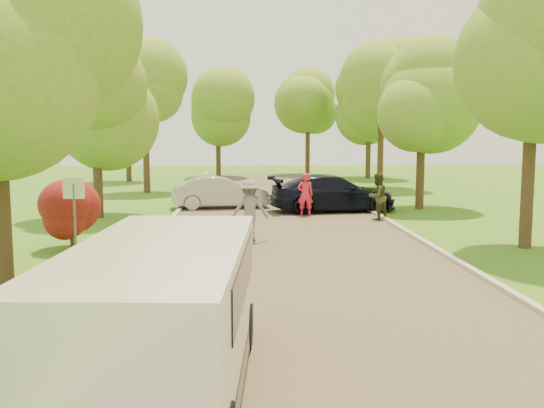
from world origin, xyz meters
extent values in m
plane|color=#39741B|center=(0.00, 0.00, 0.00)|extent=(100.00, 100.00, 0.00)
cube|color=#4C4438|center=(0.00, 8.00, 0.01)|extent=(8.00, 60.00, 0.01)
cube|color=#B2AD9E|center=(-4.05, 8.00, 0.06)|extent=(0.18, 60.00, 0.12)
cube|color=#B2AD9E|center=(4.05, 8.00, 0.06)|extent=(0.18, 60.00, 0.12)
cylinder|color=#59595E|center=(-5.80, 4.00, 1.00)|extent=(0.06, 0.06, 2.00)
cube|color=white|center=(-5.80, 4.00, 1.90)|extent=(0.55, 0.04, 0.55)
cylinder|color=#382619|center=(-6.30, 5.50, 0.35)|extent=(0.12, 0.12, 0.70)
sphere|color=#590F0F|center=(-6.30, 5.50, 1.10)|extent=(1.70, 1.70, 1.70)
cylinder|color=#382619|center=(-6.50, 1.00, 1.80)|extent=(0.36, 0.36, 3.60)
sphere|color=#4F8B26|center=(-5.81, 1.00, 5.67)|extent=(3.45, 3.45, 3.45)
cylinder|color=#382619|center=(-7.00, 12.00, 1.57)|extent=(0.36, 0.36, 3.15)
sphere|color=#4F8B26|center=(-7.00, 12.00, 4.41)|extent=(4.20, 4.20, 4.20)
sphere|color=#4F8B26|center=(-6.37, 12.00, 5.04)|extent=(3.15, 3.15, 3.15)
cylinder|color=#382619|center=(-6.60, 22.00, 1.91)|extent=(0.36, 0.36, 3.83)
sphere|color=#4F8B26|center=(-6.60, 22.00, 5.27)|extent=(4.80, 4.80, 4.80)
sphere|color=#4F8B26|center=(-5.88, 22.00, 5.99)|extent=(3.60, 3.60, 3.60)
cylinder|color=#382619|center=(6.80, 5.00, 1.91)|extent=(0.36, 0.36, 3.83)
sphere|color=#4F8B26|center=(6.80, 5.00, 5.33)|extent=(5.00, 5.00, 5.00)
cylinder|color=#382619|center=(6.40, 14.00, 1.69)|extent=(0.36, 0.36, 3.38)
sphere|color=#4F8B26|center=(6.40, 14.00, 4.70)|extent=(4.40, 4.40, 4.40)
sphere|color=#4F8B26|center=(7.06, 14.00, 5.36)|extent=(3.30, 3.30, 3.30)
cylinder|color=#382619|center=(7.00, 24.00, 2.02)|extent=(0.36, 0.36, 4.05)
sphere|color=#4F8B26|center=(7.00, 24.00, 5.61)|extent=(5.20, 5.20, 5.20)
sphere|color=#4F8B26|center=(7.78, 24.00, 6.39)|extent=(3.90, 3.90, 3.90)
cylinder|color=#382619|center=(-9.00, 30.00, 1.80)|extent=(0.36, 0.36, 3.60)
sphere|color=#4F8B26|center=(-9.00, 30.00, 5.10)|extent=(5.00, 5.00, 5.00)
sphere|color=#4F8B26|center=(-8.25, 30.00, 5.85)|extent=(3.75, 3.75, 3.75)
cylinder|color=#382619|center=(8.00, 32.00, 1.91)|extent=(0.36, 0.36, 3.83)
sphere|color=#4F8B26|center=(8.00, 32.00, 5.33)|extent=(5.00, 5.00, 5.00)
sphere|color=#4F8B26|center=(8.75, 32.00, 6.08)|extent=(3.75, 3.75, 3.75)
cylinder|color=#382619|center=(-3.00, 34.00, 1.69)|extent=(0.36, 0.36, 3.38)
sphere|color=#4F8B26|center=(-3.00, 34.00, 4.81)|extent=(4.80, 4.80, 4.80)
sphere|color=#4F8B26|center=(-2.28, 34.00, 5.53)|extent=(3.60, 3.60, 3.60)
cylinder|color=#382619|center=(4.00, 36.00, 1.80)|extent=(0.36, 0.36, 3.60)
sphere|color=#4F8B26|center=(4.00, 36.00, 5.10)|extent=(5.00, 5.00, 5.00)
sphere|color=#4F8B26|center=(4.75, 36.00, 5.85)|extent=(3.75, 3.75, 3.75)
cube|color=white|center=(-2.51, -4.49, 1.08)|extent=(2.44, 5.31, 1.78)
cube|color=black|center=(-2.51, -4.49, 0.32)|extent=(2.47, 5.42, 0.32)
cube|color=black|center=(-2.49, -4.22, 1.51)|extent=(2.35, 3.81, 0.59)
cylinder|color=black|center=(-3.29, -2.70, 0.36)|extent=(0.31, 0.73, 0.71)
cylinder|color=black|center=(-1.46, -2.84, 0.36)|extent=(0.31, 0.73, 0.71)
imported|color=#B2B3B7|center=(-2.30, 14.81, 0.70)|extent=(4.41, 1.96, 1.40)
imported|color=black|center=(2.47, 13.40, 0.77)|extent=(5.56, 2.80, 1.55)
cube|color=black|center=(-1.19, 6.43, 0.11)|extent=(0.34, 0.94, 0.02)
cylinder|color=#BFCC4C|center=(-1.14, 6.77, 0.05)|extent=(0.04, 0.07, 0.07)
cylinder|color=#BFCC4C|center=(-1.30, 6.75, 0.05)|extent=(0.04, 0.07, 0.07)
cylinder|color=#BFCC4C|center=(-1.08, 6.11, 0.05)|extent=(0.04, 0.07, 0.07)
cylinder|color=#BFCC4C|center=(-1.24, 6.10, 0.05)|extent=(0.04, 0.07, 0.07)
imported|color=slate|center=(-1.19, 6.43, 1.01)|extent=(1.22, 0.77, 1.79)
imported|color=red|center=(1.15, 12.02, 0.87)|extent=(0.64, 0.42, 1.74)
imported|color=#333520|center=(3.79, 10.83, 0.91)|extent=(1.12, 1.07, 1.81)
camera|label=1|loc=(-1.53, -11.92, 3.34)|focal=40.00mm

